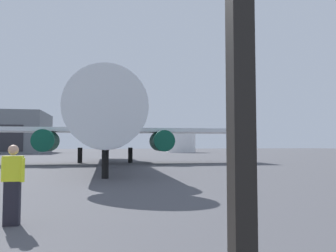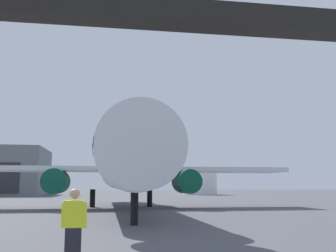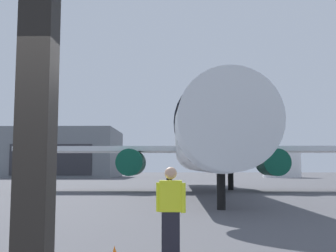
# 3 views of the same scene
# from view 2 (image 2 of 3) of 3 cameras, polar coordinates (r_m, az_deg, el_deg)

# --- Properties ---
(ground_plane) EXTENTS (220.00, 220.00, 0.00)m
(ground_plane) POSITION_cam_2_polar(r_m,az_deg,el_deg) (43.46, -11.02, -10.92)
(ground_plane) COLOR #4C4C51
(airplane) EXTENTS (27.36, 30.64, 10.32)m
(airplane) POSITION_cam_2_polar(r_m,az_deg,el_deg) (30.09, -6.50, -5.63)
(airplane) COLOR silver
(airplane) RESTS_ON ground
(ground_crew_worker) EXTENTS (0.53, 0.28, 1.74)m
(ground_crew_worker) POSITION_cam_2_polar(r_m,az_deg,el_deg) (8.49, -13.71, -14.60)
(ground_crew_worker) COLOR black
(ground_crew_worker) RESTS_ON ground
(fuel_storage_tank) EXTENTS (6.70, 6.70, 4.74)m
(fuel_storage_tank) POSITION_cam_2_polar(r_m,az_deg,el_deg) (77.68, 4.70, -8.25)
(fuel_storage_tank) COLOR white
(fuel_storage_tank) RESTS_ON ground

